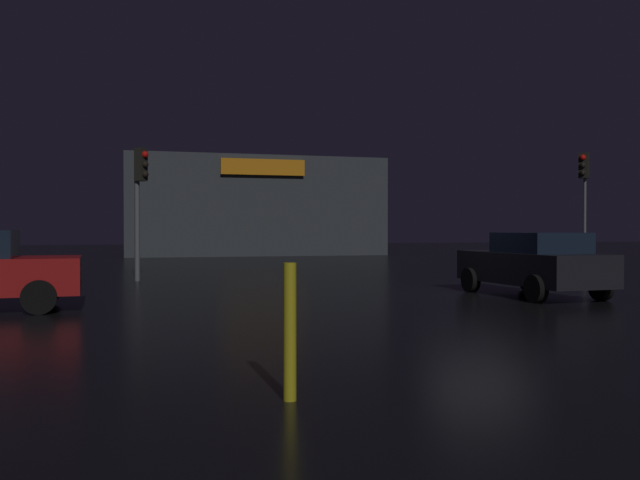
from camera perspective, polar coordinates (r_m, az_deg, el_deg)
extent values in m
plane|color=black|center=(16.83, 13.00, -4.46)|extent=(120.00, 120.00, 0.00)
cube|color=#33383D|center=(44.09, -5.71, 2.68)|extent=(15.49, 7.85, 5.92)
cube|color=orange|center=(40.22, -4.71, 6.00)|extent=(4.89, 0.24, 0.92)
cylinder|color=#595B60|center=(21.62, -14.83, 2.02)|extent=(0.16, 0.16, 4.01)
cube|color=black|center=(21.60, -14.53, 6.03)|extent=(0.41, 0.41, 0.99)
sphere|color=red|center=(21.52, -14.21, 6.85)|extent=(0.20, 0.20, 0.20)
sphere|color=black|center=(21.50, -14.20, 6.06)|extent=(0.20, 0.20, 0.20)
sphere|color=black|center=(21.47, -14.20, 5.27)|extent=(0.20, 0.20, 0.20)
cylinder|color=#595B60|center=(26.40, 20.96, 2.07)|extent=(0.10, 0.10, 4.28)
cube|color=black|center=(26.34, 20.90, 5.75)|extent=(0.41, 0.41, 0.90)
sphere|color=red|center=(26.21, 20.83, 6.37)|extent=(0.20, 0.20, 0.20)
sphere|color=black|center=(26.18, 20.82, 5.78)|extent=(0.20, 0.20, 0.20)
sphere|color=black|center=(26.16, 20.82, 5.20)|extent=(0.20, 0.20, 0.20)
cylinder|color=black|center=(15.56, -21.65, -3.77)|extent=(0.64, 0.25, 0.63)
cylinder|color=black|center=(13.73, -22.14, -4.38)|extent=(0.64, 0.25, 0.63)
cube|color=black|center=(16.95, 17.04, -2.20)|extent=(1.82, 4.15, 0.72)
cube|color=black|center=(16.67, 17.68, -0.21)|extent=(1.57, 1.96, 0.47)
cylinder|color=black|center=(17.67, 12.30, -3.23)|extent=(0.24, 0.61, 0.60)
cylinder|color=black|center=(18.56, 16.77, -3.05)|extent=(0.24, 0.61, 0.60)
cylinder|color=black|center=(15.40, 17.36, -3.85)|extent=(0.24, 0.61, 0.60)
cylinder|color=black|center=(16.41, 22.13, -3.59)|extent=(0.24, 0.61, 0.60)
cylinder|color=gold|center=(6.35, -2.51, -7.55)|extent=(0.12, 0.12, 1.26)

